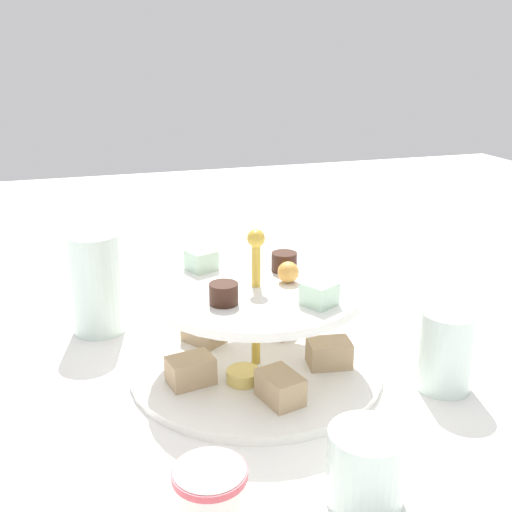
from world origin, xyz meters
The scene contains 8 objects.
ground_plane centered at (0.00, 0.00, 0.00)m, with size 2.40×2.40×0.00m, color white.
tiered_serving_stand centered at (0.00, 0.00, 0.05)m, with size 0.29×0.29×0.17m.
water_glass_tall_right centered at (-0.16, -0.16, 0.07)m, with size 0.07×0.07×0.13m, color silver.
water_glass_short_left centered at (0.23, 0.02, 0.03)m, with size 0.06×0.06×0.07m, color silver.
teacup_with_saucer centered at (0.22, -0.11, 0.02)m, with size 0.09×0.09×0.05m.
butter_knife_left centered at (-0.23, 0.16, 0.00)m, with size 0.17×0.01×0.00m, color silver.
butter_knife_right centered at (0.09, -0.27, 0.00)m, with size 0.17×0.01×0.00m, color silver.
water_glass_mid_back centered at (0.10, 0.19, 0.04)m, with size 0.06×0.06×0.09m, color silver.
Camera 1 is at (0.60, -0.19, 0.36)m, focal length 43.01 mm.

